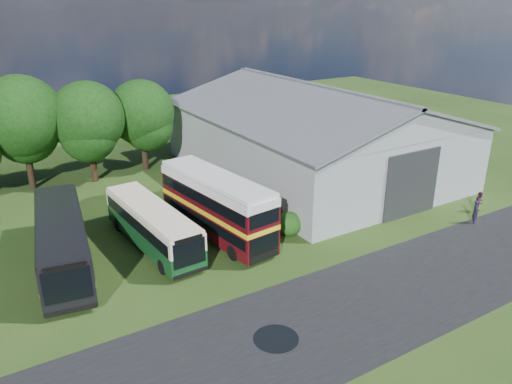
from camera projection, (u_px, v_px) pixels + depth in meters
ground at (268, 300)px, 26.94m from camera, size 120.00×120.00×0.00m
asphalt_road at (348, 310)px, 26.01m from camera, size 60.00×8.00×0.02m
puddle at (276, 339)px, 23.82m from camera, size 2.20×2.20×0.01m
storage_shed at (312, 128)px, 45.42m from camera, size 18.80×24.80×8.15m
tree_mid at (21, 117)px, 40.51m from camera, size 6.80×6.80×9.60m
tree_right_a at (88, 118)px, 42.32m from camera, size 6.26×6.26×8.83m
tree_right_b at (141, 113)px, 45.48m from camera, size 5.98×5.98×8.45m
shrub_front at (289, 234)px, 34.43m from camera, size 1.70×1.70×1.70m
shrub_mid at (273, 224)px, 36.02m from camera, size 1.60×1.60×1.60m
shrub_back at (259, 214)px, 37.61m from camera, size 1.80×1.80×1.80m
bus_green_single at (152, 225)px, 32.20m from camera, size 3.01×10.33×2.81m
bus_maroon_double at (216, 206)px, 33.38m from camera, size 3.82×10.39×4.36m
bus_dark_single at (62, 241)px, 29.71m from camera, size 4.44×11.91×3.21m
visitor_a at (476, 212)px, 35.75m from camera, size 0.75×0.74×1.75m
visitor_b at (479, 202)px, 37.67m from camera, size 0.84×0.69×1.62m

